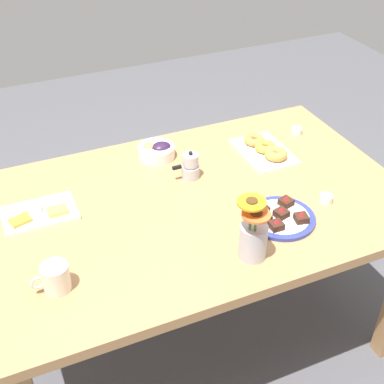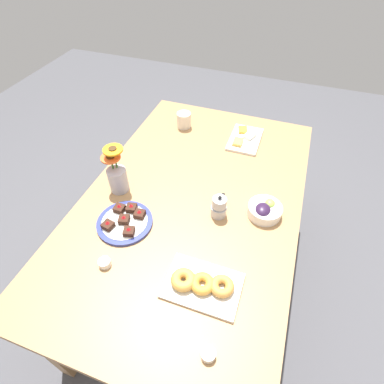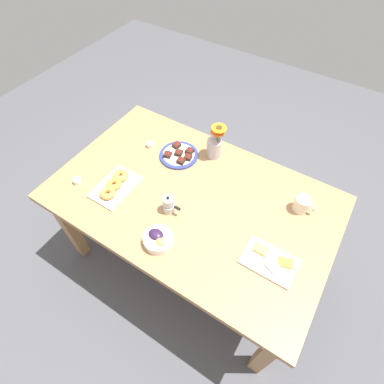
% 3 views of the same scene
% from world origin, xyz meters
% --- Properties ---
extents(ground_plane, '(6.00, 6.00, 0.00)m').
position_xyz_m(ground_plane, '(0.00, 0.00, 0.00)').
color(ground_plane, '#4C4C51').
extents(dining_table, '(1.60, 1.00, 0.74)m').
position_xyz_m(dining_table, '(0.00, 0.00, 0.65)').
color(dining_table, '#A87A4C').
rests_on(dining_table, ground_plane).
extents(coffee_mug, '(0.12, 0.08, 0.09)m').
position_xyz_m(coffee_mug, '(0.55, 0.24, 0.79)').
color(coffee_mug, silver).
rests_on(coffee_mug, dining_table).
extents(grape_bowl, '(0.15, 0.15, 0.07)m').
position_xyz_m(grape_bowl, '(0.01, -0.34, 0.77)').
color(grape_bowl, white).
rests_on(grape_bowl, dining_table).
extents(cheese_platter, '(0.26, 0.17, 0.03)m').
position_xyz_m(cheese_platter, '(0.53, -0.14, 0.75)').
color(cheese_platter, white).
rests_on(cheese_platter, dining_table).
extents(croissant_platter, '(0.19, 0.28, 0.05)m').
position_xyz_m(croissant_platter, '(-0.41, -0.18, 0.76)').
color(croissant_platter, white).
rests_on(croissant_platter, dining_table).
extents(jam_cup_honey, '(0.05, 0.05, 0.03)m').
position_xyz_m(jam_cup_honey, '(-0.45, 0.20, 0.76)').
color(jam_cup_honey, white).
rests_on(jam_cup_honey, dining_table).
extents(jam_cup_berry, '(0.05, 0.05, 0.03)m').
position_xyz_m(jam_cup_berry, '(-0.63, -0.27, 0.76)').
color(jam_cup_berry, white).
rests_on(jam_cup_berry, dining_table).
extents(dessert_plate, '(0.24, 0.24, 0.05)m').
position_xyz_m(dessert_plate, '(-0.24, 0.23, 0.75)').
color(dessert_plate, navy).
rests_on(dessert_plate, dining_table).
extents(flower_vase, '(0.11, 0.11, 0.24)m').
position_xyz_m(flower_vase, '(-0.06, 0.35, 0.82)').
color(flower_vase, '#B2B2BC').
rests_on(flower_vase, dining_table).
extents(moka_pot, '(0.11, 0.07, 0.12)m').
position_xyz_m(moka_pot, '(-0.06, -0.15, 0.79)').
color(moka_pot, '#B7B7BC').
rests_on(moka_pot, dining_table).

